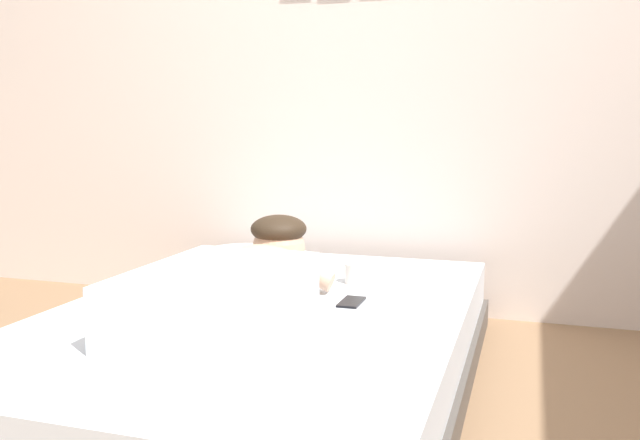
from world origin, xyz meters
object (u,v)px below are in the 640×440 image
at_px(coffee_cup, 357,273).
at_px(cell_phone, 351,302).
at_px(bed, 264,348).
at_px(pillow, 256,258).
at_px(person_lying, 236,282).

bearing_deg(coffee_cup, cell_phone, -79.29).
relative_size(bed, coffee_cup, 15.46).
distance_m(pillow, person_lying, 0.64).
xyz_separation_m(bed, cell_phone, (0.26, 0.12, 0.15)).
xyz_separation_m(bed, coffee_cup, (0.21, 0.41, 0.18)).
bearing_deg(bed, coffee_cup, 62.76).
height_order(pillow, person_lying, person_lying).
bearing_deg(cell_phone, bed, -155.02).
distance_m(bed, pillow, 0.57).
bearing_deg(bed, pillow, 115.83).
relative_size(pillow, coffee_cup, 4.16).
distance_m(pillow, coffee_cup, 0.45).
bearing_deg(person_lying, coffee_cup, 65.42).
bearing_deg(person_lying, pillow, 107.78).
xyz_separation_m(pillow, cell_phone, (0.49, -0.35, -0.05)).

